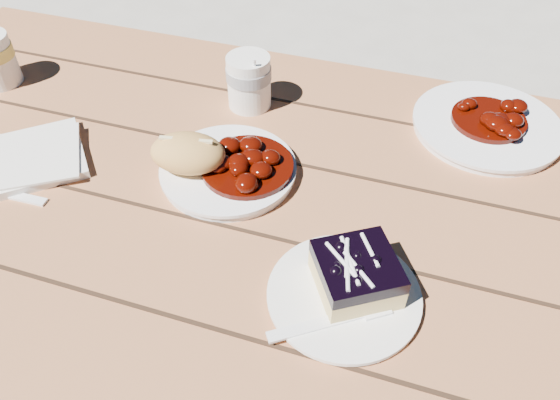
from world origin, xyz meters
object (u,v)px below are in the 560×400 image
(main_plate, at_px, (228,171))
(picnic_table, at_px, (394,293))
(dessert_plate, at_px, (344,296))
(blueberry_cake, at_px, (356,273))
(bread_roll, at_px, (188,153))
(coffee_cup, at_px, (249,82))
(second_plate, at_px, (486,126))

(main_plate, bearing_deg, picnic_table, -4.68)
(dessert_plate, distance_m, blueberry_cake, 0.04)
(bread_roll, height_order, coffee_cup, coffee_cup)
(picnic_table, bearing_deg, second_plate, 71.26)
(blueberry_cake, bearing_deg, bread_roll, 122.51)
(picnic_table, height_order, coffee_cup, coffee_cup)
(bread_roll, xyz_separation_m, blueberry_cake, (0.29, -0.14, -0.01))
(main_plate, xyz_separation_m, blueberry_cake, (0.23, -0.16, 0.03))
(bread_roll, bearing_deg, picnic_table, -0.59)
(dessert_plate, xyz_separation_m, blueberry_cake, (0.01, 0.02, 0.03))
(bread_roll, distance_m, blueberry_cake, 0.32)
(main_plate, xyz_separation_m, bread_roll, (-0.05, -0.02, 0.04))
(main_plate, xyz_separation_m, coffee_cup, (-0.03, 0.19, 0.04))
(main_plate, relative_size, second_plate, 0.85)
(picnic_table, distance_m, dessert_plate, 0.23)
(picnic_table, distance_m, blueberry_cake, 0.24)
(picnic_table, bearing_deg, dessert_plate, -113.09)
(second_plate, bearing_deg, picnic_table, -108.74)
(bread_roll, xyz_separation_m, coffee_cup, (0.02, 0.21, 0.00))
(picnic_table, bearing_deg, main_plate, 175.32)
(dessert_plate, height_order, second_plate, second_plate)
(coffee_cup, distance_m, second_plate, 0.42)
(coffee_cup, bearing_deg, blueberry_cake, -52.20)
(picnic_table, xyz_separation_m, main_plate, (-0.29, 0.02, 0.17))
(blueberry_cake, xyz_separation_m, coffee_cup, (-0.27, 0.34, 0.01))
(bread_roll, height_order, second_plate, bread_roll)
(bread_roll, relative_size, second_plate, 0.47)
(second_plate, bearing_deg, blueberry_cake, -109.76)
(picnic_table, bearing_deg, coffee_cup, 146.60)
(picnic_table, distance_m, second_plate, 0.33)
(blueberry_cake, bearing_deg, dessert_plate, -155.88)
(second_plate, bearing_deg, coffee_cup, -172.58)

